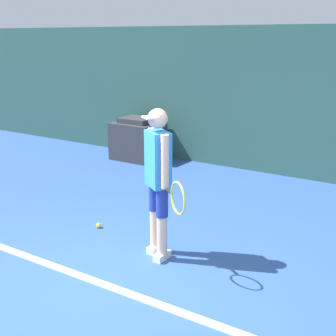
# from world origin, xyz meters

# --- Properties ---
(ground_plane) EXTENTS (24.00, 24.00, 0.00)m
(ground_plane) POSITION_xyz_m (0.00, 0.00, 0.00)
(ground_plane) COLOR #2D5193
(back_wall) EXTENTS (24.00, 0.10, 2.67)m
(back_wall) POSITION_xyz_m (0.00, 5.01, 1.34)
(back_wall) COLOR #2D564C
(back_wall) RESTS_ON ground_plane
(court_baseline) EXTENTS (21.60, 0.10, 0.01)m
(court_baseline) POSITION_xyz_m (0.00, 0.15, 0.01)
(court_baseline) COLOR white
(court_baseline) RESTS_ON ground_plane
(tennis_player) EXTENTS (0.81, 0.60, 1.73)m
(tennis_player) POSITION_xyz_m (0.01, 1.01, 0.96)
(tennis_player) COLOR beige
(tennis_player) RESTS_ON ground_plane
(tennis_ball) EXTENTS (0.07, 0.07, 0.07)m
(tennis_ball) POSITION_xyz_m (-1.13, 1.25, 0.03)
(tennis_ball) COLOR #D1E533
(tennis_ball) RESTS_ON ground_plane
(covered_chair) EXTENTS (0.94, 0.79, 0.87)m
(covered_chair) POSITION_xyz_m (-2.89, 4.51, 0.41)
(covered_chair) COLOR #333338
(covered_chair) RESTS_ON ground_plane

